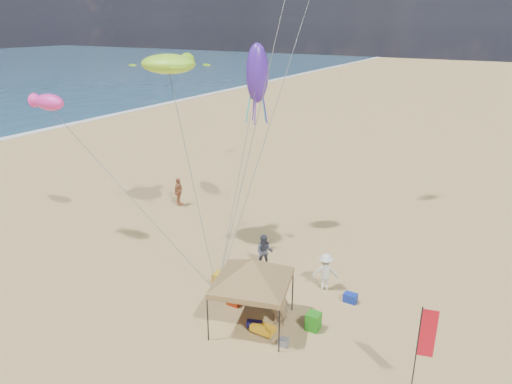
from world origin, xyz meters
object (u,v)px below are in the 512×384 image
(canopy_tent, at_px, (252,262))
(person_near_c, at_px, (325,272))
(person_near_b, at_px, (264,252))
(cooler_blue, at_px, (350,298))
(feather_flag, at_px, (424,339))
(beach_cart, at_px, (263,328))
(chair_yellow, at_px, (220,280))
(person_far_a, at_px, (179,192))
(cooler_red, at_px, (234,301))
(person_near_a, at_px, (279,303))
(chair_green, at_px, (313,321))

(canopy_tent, bearing_deg, person_near_c, 69.67)
(canopy_tent, bearing_deg, person_near_b, 113.53)
(cooler_blue, height_order, person_near_c, person_near_c)
(feather_flag, height_order, beach_cart, feather_flag)
(chair_yellow, relative_size, beach_cart, 0.78)
(canopy_tent, height_order, person_near_c, canopy_tent)
(beach_cart, bearing_deg, chair_yellow, 150.44)
(person_near_b, xyz_separation_m, person_far_a, (-8.69, 4.28, 0.06))
(cooler_red, xyz_separation_m, chair_yellow, (-1.28, 0.82, 0.16))
(cooler_red, relative_size, cooler_blue, 1.00)
(person_near_a, xyz_separation_m, person_near_b, (-2.64, 3.50, -0.07))
(canopy_tent, relative_size, beach_cart, 5.73)
(cooler_red, relative_size, beach_cart, 0.60)
(chair_yellow, bearing_deg, beach_cart, -29.56)
(feather_flag, distance_m, person_far_a, 19.08)
(cooler_red, xyz_separation_m, person_near_a, (2.23, -0.20, 0.74))
(cooler_red, height_order, chair_yellow, chair_yellow)
(cooler_blue, bearing_deg, chair_green, -103.14)
(cooler_red, height_order, chair_green, chair_green)
(person_near_c, distance_m, person_far_a, 12.72)
(person_near_b, height_order, person_near_c, person_near_b)
(cooler_red, bearing_deg, canopy_tent, -29.74)
(canopy_tent, bearing_deg, cooler_red, 150.26)
(person_far_a, bearing_deg, feather_flag, -134.53)
(chair_green, height_order, chair_yellow, same)
(person_near_a, xyz_separation_m, person_far_a, (-11.33, 7.78, -0.02))
(person_near_b, bearing_deg, person_near_a, -72.96)
(cooler_blue, relative_size, person_near_a, 0.29)
(person_near_c, bearing_deg, feather_flag, 115.78)
(cooler_blue, height_order, chair_yellow, chair_yellow)
(chair_green, height_order, person_near_b, person_near_b)
(person_near_c, bearing_deg, cooler_blue, 141.00)
(person_near_c, xyz_separation_m, person_far_a, (-11.88, 4.54, 0.07))
(person_far_a, bearing_deg, canopy_tent, -145.20)
(person_near_a, bearing_deg, person_near_b, -72.33)
(chair_yellow, height_order, beach_cart, chair_yellow)
(beach_cart, height_order, person_near_b, person_near_b)
(beach_cart, bearing_deg, cooler_blue, 60.03)
(person_far_a, bearing_deg, chair_yellow, -147.43)
(person_near_b, bearing_deg, chair_green, -58.69)
(person_near_b, bearing_deg, person_near_c, -24.66)
(canopy_tent, height_order, cooler_red, canopy_tent)
(cooler_blue, xyz_separation_m, chair_yellow, (-5.38, -1.84, 0.16))
(canopy_tent, relative_size, cooler_blue, 9.54)
(chair_green, relative_size, person_near_b, 0.41)
(chair_green, xyz_separation_m, chair_yellow, (-4.80, 0.66, 0.00))
(cooler_red, distance_m, chair_yellow, 1.53)
(person_near_b, bearing_deg, feather_flag, -49.75)
(person_far_a, bearing_deg, beach_cart, -144.44)
(cooler_blue, distance_m, person_near_c, 1.53)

